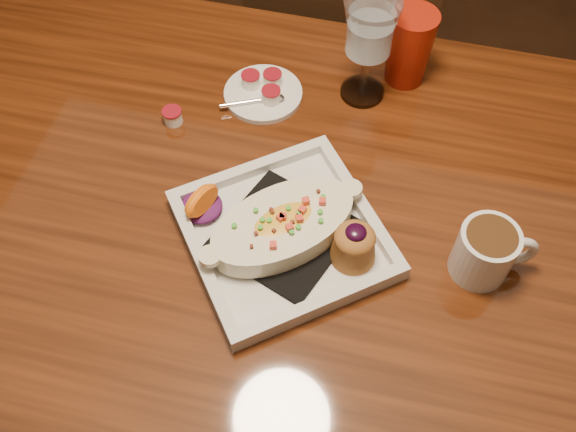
% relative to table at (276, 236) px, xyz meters
% --- Properties ---
extents(floor, '(7.00, 7.00, 0.00)m').
position_rel_table_xyz_m(floor, '(0.00, 0.00, -0.65)').
color(floor, '#311E10').
rests_on(floor, ground).
extents(table, '(1.50, 0.90, 0.75)m').
position_rel_table_xyz_m(table, '(0.00, 0.00, 0.00)').
color(table, '#5F280D').
rests_on(table, floor).
extents(chair_far, '(0.42, 0.42, 0.93)m').
position_rel_table_xyz_m(chair_far, '(-0.00, 0.63, -0.15)').
color(chair_far, black).
rests_on(chair_far, floor).
extents(plate, '(0.39, 0.39, 0.08)m').
position_rel_table_xyz_m(plate, '(0.04, -0.06, 0.13)').
color(plate, silver).
rests_on(plate, table).
extents(coffee_mug, '(0.12, 0.09, 0.09)m').
position_rel_table_xyz_m(coffee_mug, '(0.32, -0.04, 0.15)').
color(coffee_mug, silver).
rests_on(coffee_mug, table).
extents(goblet, '(0.09, 0.09, 0.20)m').
position_rel_table_xyz_m(goblet, '(0.09, 0.27, 0.23)').
color(goblet, silver).
rests_on(goblet, table).
extents(saucer, '(0.14, 0.14, 0.09)m').
position_rel_table_xyz_m(saucer, '(-0.08, 0.22, 0.11)').
color(saucer, silver).
rests_on(saucer, table).
extents(creamer_loose, '(0.03, 0.03, 0.03)m').
position_rel_table_xyz_m(creamer_loose, '(-0.21, 0.13, 0.11)').
color(creamer_loose, white).
rests_on(creamer_loose, table).
extents(red_tumbler, '(0.08, 0.08, 0.14)m').
position_rel_table_xyz_m(red_tumbler, '(0.16, 0.33, 0.17)').
color(red_tumbler, '#9F1B0B').
rests_on(red_tumbler, table).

